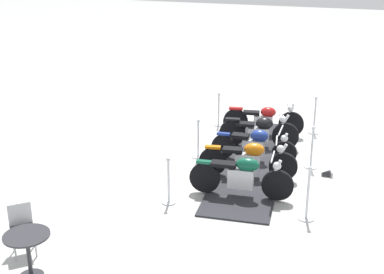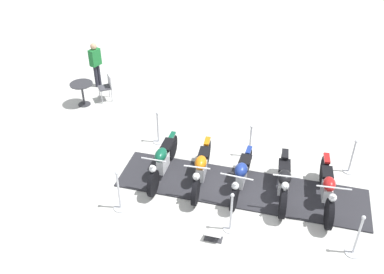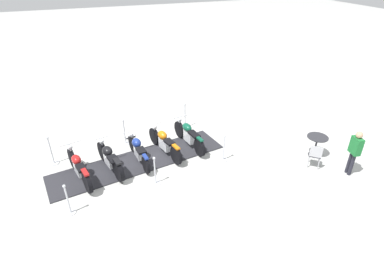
# 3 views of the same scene
# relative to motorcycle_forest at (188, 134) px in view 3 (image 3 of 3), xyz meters

# --- Properties ---
(ground_plane) EXTENTS (80.00, 80.00, 0.00)m
(ground_plane) POSITION_rel_motorcycle_forest_xyz_m (-2.03, -0.36, -0.52)
(ground_plane) COLOR silver
(display_platform) EXTENTS (6.48, 2.49, 0.04)m
(display_platform) POSITION_rel_motorcycle_forest_xyz_m (-2.03, -0.36, -0.50)
(display_platform) COLOR #28282D
(display_platform) RESTS_ON ground_plane
(motorcycle_forest) EXTENTS (0.65, 2.25, 1.00)m
(motorcycle_forest) POSITION_rel_motorcycle_forest_xyz_m (0.00, 0.00, 0.00)
(motorcycle_forest) COLOR black
(motorcycle_forest) RESTS_ON display_platform
(motorcycle_copper) EXTENTS (0.77, 2.28, 0.97)m
(motorcycle_copper) POSITION_rel_motorcycle_forest_xyz_m (-1.02, -0.16, -0.03)
(motorcycle_copper) COLOR black
(motorcycle_copper) RESTS_ON display_platform
(motorcycle_navy) EXTENTS (0.78, 2.17, 0.90)m
(motorcycle_navy) POSITION_rel_motorcycle_forest_xyz_m (-2.04, -0.32, -0.03)
(motorcycle_navy) COLOR black
(motorcycle_navy) RESTS_ON display_platform
(motorcycle_black) EXTENTS (0.74, 2.11, 1.04)m
(motorcycle_black) POSITION_rel_motorcycle_forest_xyz_m (-3.05, -0.50, -0.03)
(motorcycle_black) COLOR black
(motorcycle_black) RESTS_ON display_platform
(motorcycle_maroon) EXTENTS (0.86, 2.28, 1.05)m
(motorcycle_maroon) POSITION_rel_motorcycle_forest_xyz_m (-4.07, -0.66, -0.03)
(motorcycle_maroon) COLOR black
(motorcycle_maroon) RESTS_ON display_platform
(stanchion_right_front) EXTENTS (0.35, 0.35, 1.14)m
(stanchion_right_front) POSITION_rel_motorcycle_forest_xyz_m (0.39, 1.49, -0.17)
(stanchion_right_front) COLOR silver
(stanchion_right_front) RESTS_ON ground_plane
(stanchion_left_front) EXTENTS (0.32, 0.32, 1.04)m
(stanchion_left_front) POSITION_rel_motorcycle_forest_xyz_m (0.85, -1.35, -0.18)
(stanchion_left_front) COLOR silver
(stanchion_left_front) RESTS_ON ground_plane
(stanchion_right_rear) EXTENTS (0.35, 0.35, 1.11)m
(stanchion_right_rear) POSITION_rel_motorcycle_forest_xyz_m (-4.91, 0.63, -0.18)
(stanchion_right_rear) COLOR silver
(stanchion_right_rear) RESTS_ON ground_plane
(stanchion_left_mid) EXTENTS (0.35, 0.35, 1.04)m
(stanchion_left_mid) POSITION_rel_motorcycle_forest_xyz_m (-1.80, -1.78, -0.21)
(stanchion_left_mid) COLOR silver
(stanchion_left_mid) RESTS_ON ground_plane
(stanchion_right_mid) EXTENTS (0.32, 0.32, 1.09)m
(stanchion_right_mid) POSITION_rel_motorcycle_forest_xyz_m (-2.26, 1.06, -0.16)
(stanchion_right_mid) COLOR silver
(stanchion_right_mid) RESTS_ON ground_plane
(stanchion_left_rear) EXTENTS (0.29, 0.29, 1.04)m
(stanchion_left_rear) POSITION_rel_motorcycle_forest_xyz_m (-4.46, -2.21, -0.15)
(stanchion_left_rear) COLOR silver
(stanchion_left_rear) RESTS_ON ground_plane
(info_placard) EXTENTS (0.43, 0.32, 0.22)m
(info_placard) POSITION_rel_motorcycle_forest_xyz_m (-2.02, 1.49, -0.44)
(info_placard) COLOR #333338
(info_placard) RESTS_ON ground_plane
(cafe_table) EXTENTS (0.75, 0.75, 0.79)m
(cafe_table) POSITION_rel_motorcycle_forest_xyz_m (4.16, -2.27, 0.07)
(cafe_table) COLOR #2D2D33
(cafe_table) RESTS_ON ground_plane
(cafe_chair_near_table) EXTENTS (0.57, 0.57, 0.91)m
(cafe_chair_near_table) POSITION_rel_motorcycle_forest_xyz_m (3.60, -2.87, 0.01)
(cafe_chair_near_table) COLOR #B7B7BC
(cafe_chair_near_table) RESTS_ON ground_plane
(bystander_person) EXTENTS (0.29, 0.44, 1.63)m
(bystander_person) POSITION_rel_motorcycle_forest_xyz_m (4.48, -3.59, 0.45)
(bystander_person) COLOR #23232D
(bystander_person) RESTS_ON ground_plane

